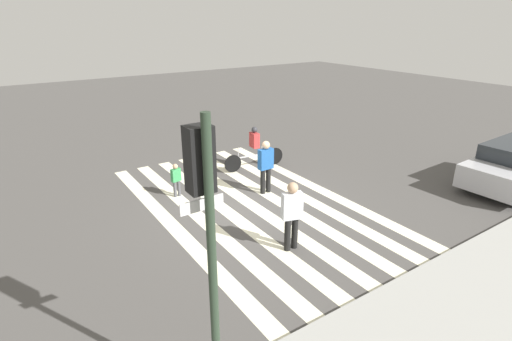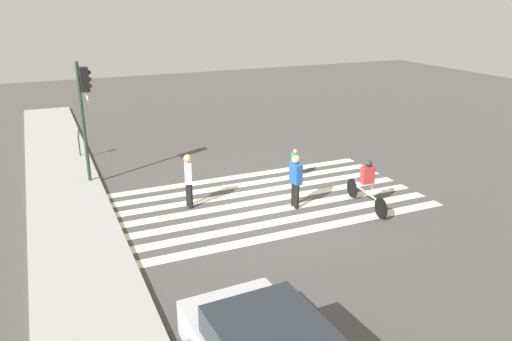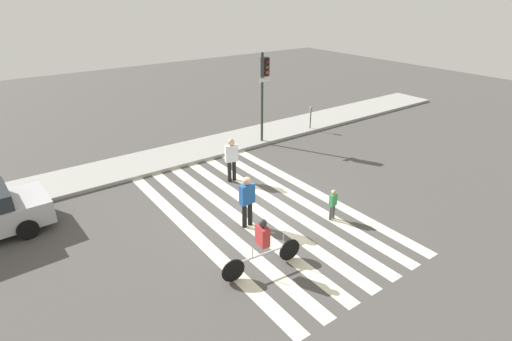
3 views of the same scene
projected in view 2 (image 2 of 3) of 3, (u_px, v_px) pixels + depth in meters
ground_plane at (270, 200)px, 16.79m from camera, size 60.00×60.00×0.00m
sidewalk_curb at (75, 231)px, 14.36m from camera, size 36.00×2.50×0.14m
crosswalk_stripes at (270, 200)px, 16.79m from camera, size 5.48×10.00×0.01m
traffic_light at (85, 100)px, 17.27m from camera, size 0.60×0.50×4.40m
parking_meter at (78, 136)px, 20.73m from camera, size 0.15×0.15×1.34m
pedestrian_child_with_backpack at (188, 178)px, 15.91m from camera, size 0.54×0.36×1.78m
pedestrian_adult_yellow_jacket at (295, 162)px, 18.68m from camera, size 0.33×0.19×1.10m
pedestrian_adult_blue_shirt at (296, 178)px, 15.88m from camera, size 0.49×0.26×1.75m
cyclist_far_lane at (367, 182)px, 15.91m from camera, size 2.45×0.42×1.61m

